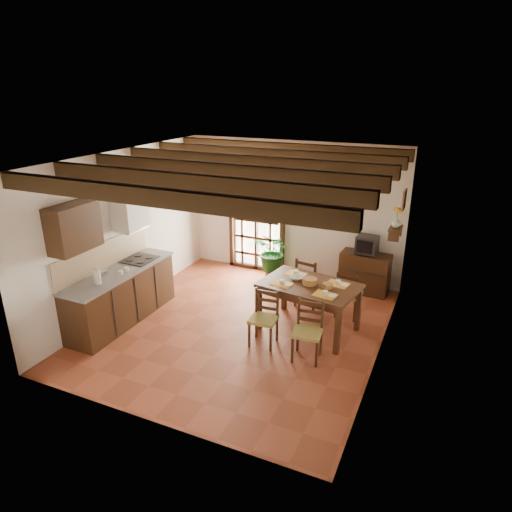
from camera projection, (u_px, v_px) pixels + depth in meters
The scene contains 25 objects.
ground_plane at pixel (241, 327), 7.67m from camera, with size 5.00×5.00×0.00m, color brown.
room_shell at pixel (240, 223), 7.02m from camera, with size 4.52×5.02×2.81m.
ceiling_beams at pixel (239, 166), 6.71m from camera, with size 4.50×4.34×0.20m.
french_door at pixel (257, 217), 9.64m from camera, with size 1.26×0.11×2.32m.
kitchen_counter at pixel (122, 295), 7.73m from camera, with size 0.64×2.25×1.38m.
upper_cabinet at pixel (74, 228), 6.69m from camera, with size 0.35×0.80×0.70m, color #311D0F.
range_hood at pixel (131, 214), 7.79m from camera, with size 0.38×0.60×0.54m.
counter_items at pixel (122, 266), 7.63m from camera, with size 0.50×1.43×0.25m.
dining_table at pixel (309, 290), 7.34m from camera, with size 1.65×1.20×0.82m.
chair_near_left at pixel (264, 328), 7.08m from camera, with size 0.43×0.42×0.88m.
chair_near_right at pixel (307, 342), 6.70m from camera, with size 0.45×0.43×0.89m.
chair_far_left at pixel (309, 291), 8.29m from camera, with size 0.50×0.49×0.94m.
chair_far_right at pixel (348, 302), 7.91m from camera, with size 0.43×0.41×0.86m.
table_setting at pixel (310, 278), 7.26m from camera, with size 1.10×0.74×0.10m.
table_bowl at pixel (296, 278), 7.47m from camera, with size 0.22×0.22×0.05m, color white.
sideboard at pixel (365, 273), 8.82m from camera, with size 0.93×0.42×0.79m, color #311D0F.
crt_tv at pixel (367, 244), 8.61m from camera, with size 0.41×0.38×0.33m.
fuse_box at pixel (369, 201), 8.59m from camera, with size 0.25×0.03×0.32m, color white.
plant_pot at pixel (273, 274), 9.48m from camera, with size 0.39×0.39×0.24m, color maroon.
potted_plant at pixel (274, 254), 9.32m from camera, with size 1.97×1.69×2.19m, color #144C19.
wall_shelf at pixel (395, 230), 7.68m from camera, with size 0.20×0.42×0.20m.
shelf_vase at pixel (396, 223), 7.63m from camera, with size 0.15×0.15×0.15m, color #B2BFB2.
shelf_flowers at pixel (398, 210), 7.55m from camera, with size 0.14×0.14×0.36m.
framed_picture at pixel (404, 200), 7.45m from camera, with size 0.03×0.32×0.32m.
pendant_lamp at pixel (315, 206), 6.94m from camera, with size 0.36×0.36×0.84m.
Camera 1 is at (2.98, -6.05, 3.84)m, focal length 32.00 mm.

